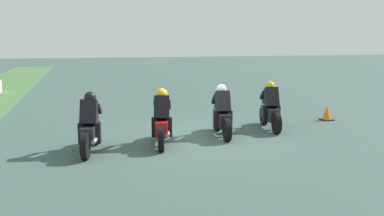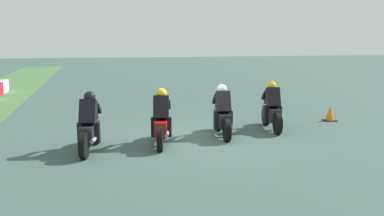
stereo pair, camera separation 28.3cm
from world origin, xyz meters
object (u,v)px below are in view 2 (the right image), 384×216
rider_lane_a (272,110)px  rider_lane_c (162,122)px  traffic_cone (330,114)px  rider_lane_d (90,127)px  rider_lane_b (222,115)px

rider_lane_a → rider_lane_c: 3.82m
rider_lane_a → traffic_cone: 2.73m
rider_lane_a → rider_lane_d: 5.69m
rider_lane_c → rider_lane_d: 1.88m
rider_lane_b → rider_lane_d: same height
rider_lane_d → traffic_cone: (2.06, -8.12, -0.38)m
rider_lane_a → traffic_cone: size_ratio=3.79×
rider_lane_b → rider_lane_d: bearing=109.2°
rider_lane_d → rider_lane_c: bearing=-71.4°
rider_lane_b → rider_lane_a: bearing=-67.6°
rider_lane_d → traffic_cone: rider_lane_d is taller
traffic_cone → rider_lane_b: bearing=106.2°
rider_lane_b → rider_lane_c: (-0.56, 1.89, 0.00)m
rider_lane_b → rider_lane_c: size_ratio=1.01×
rider_lane_a → traffic_cone: rider_lane_a is taller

